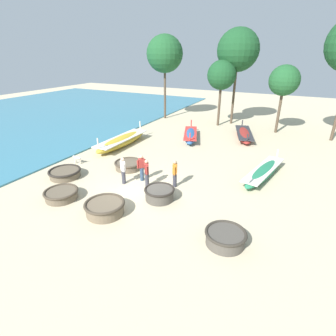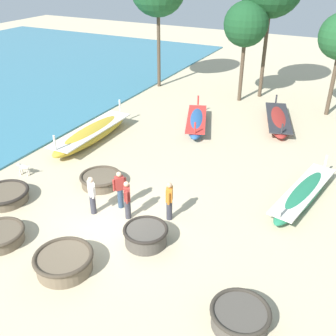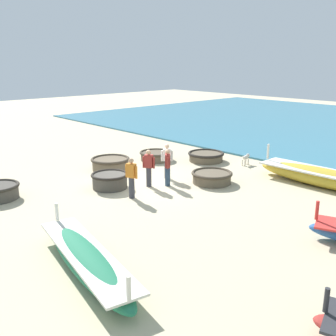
# 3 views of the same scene
# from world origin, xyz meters

# --- Properties ---
(ground_plane) EXTENTS (80.00, 80.00, 0.00)m
(ground_plane) POSITION_xyz_m (0.00, 0.00, 0.00)
(ground_plane) COLOR #C6B793
(coracle_front_right) EXTENTS (1.88, 1.88, 0.48)m
(coracle_front_right) POSITION_xyz_m (-4.86, -0.83, 0.26)
(coracle_front_right) COLOR brown
(coracle_front_right) RESTS_ON ground
(coracle_nearest) EXTENTS (1.54, 1.54, 0.62)m
(coracle_nearest) POSITION_xyz_m (1.41, -0.53, 0.34)
(coracle_nearest) COLOR #4C473F
(coracle_nearest) RESTS_ON ground
(coracle_center) EXTENTS (1.86, 1.86, 0.60)m
(coracle_center) POSITION_xyz_m (-0.20, -2.80, 0.33)
(coracle_center) COLOR brown
(coracle_center) RESTS_ON ground
(coracle_upturned) EXTENTS (1.77, 1.77, 0.50)m
(coracle_upturned) POSITION_xyz_m (-2.19, 1.89, 0.27)
(coracle_upturned) COLOR brown
(coracle_upturned) RESTS_ON ground
(coracle_tilted) EXTENTS (1.71, 1.71, 0.48)m
(coracle_tilted) POSITION_xyz_m (-3.05, -2.75, 0.26)
(coracle_tilted) COLOR brown
(coracle_tilted) RESTS_ON ground
(long_boat_white_hull) EXTENTS (1.90, 5.25, 1.05)m
(long_boat_white_hull) POSITION_xyz_m (5.67, 4.61, 0.31)
(long_boat_white_hull) COLOR #237551
(long_boat_white_hull) RESTS_ON ground
(long_boat_red_hull) EXTENTS (1.38, 5.97, 1.39)m
(long_boat_red_hull) POSITION_xyz_m (-5.25, 5.38, 0.40)
(long_boat_red_hull) COLOR gold
(long_boat_red_hull) RESTS_ON ground
(fisherman_with_hat) EXTENTS (0.37, 0.46, 1.57)m
(fisherman_with_hat) POSITION_xyz_m (0.10, 0.42, 0.84)
(fisherman_with_hat) COLOR #383842
(fisherman_with_hat) RESTS_ON ground
(fisherman_standing_right) EXTENTS (0.39, 0.41, 1.57)m
(fisherman_standing_right) POSITION_xyz_m (-0.53, 0.89, 0.84)
(fisherman_standing_right) COLOR #2D425B
(fisherman_standing_right) RESTS_ON ground
(fisherman_standing_left) EXTENTS (0.43, 0.39, 1.57)m
(fisherman_standing_left) POSITION_xyz_m (-1.24, 0.08, 0.84)
(fisherman_standing_left) COLOR #383842
(fisherman_standing_left) RESTS_ON ground
(fisherman_by_coracle) EXTENTS (0.32, 0.51, 1.57)m
(fisherman_by_coracle) POSITION_xyz_m (1.49, 1.06, 0.84)
(fisherman_by_coracle) COLOR #383842
(fisherman_by_coracle) RESTS_ON ground
(dog) EXTENTS (0.68, 0.28, 0.55)m
(dog) POSITION_xyz_m (-5.76, 1.06, 0.37)
(dog) COLOR beige
(dog) RESTS_ON ground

